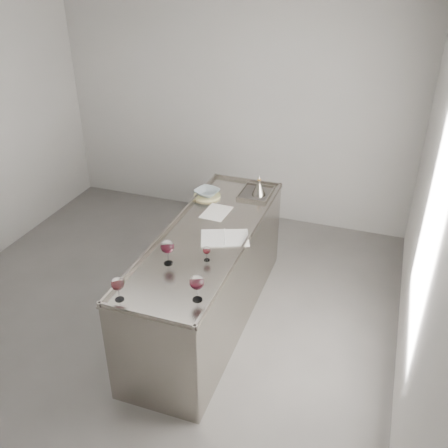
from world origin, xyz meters
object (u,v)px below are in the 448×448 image
(wine_glass_small, at_px, (207,251))
(notebook, at_px, (225,238))
(ceramic_bowl, at_px, (207,192))
(wine_glass_left, at_px, (118,284))
(wine_funnel, at_px, (259,189))
(counter, at_px, (209,277))
(wine_glass_middle, at_px, (167,247))
(wine_glass_right, at_px, (197,283))

(wine_glass_small, height_order, notebook, wine_glass_small)
(notebook, xyz_separation_m, ceramic_bowl, (-0.44, 0.72, 0.04))
(wine_glass_left, relative_size, ceramic_bowl, 0.81)
(wine_funnel, bearing_deg, counter, -102.82)
(wine_glass_middle, height_order, wine_glass_right, wine_glass_middle)
(wine_glass_middle, bearing_deg, ceramic_bowl, 96.56)
(wine_funnel, bearing_deg, wine_glass_left, -103.45)
(wine_glass_middle, distance_m, wine_glass_small, 0.32)
(wine_glass_left, height_order, notebook, wine_glass_left)
(wine_glass_left, xyz_separation_m, wine_glass_small, (0.41, 0.69, -0.05))
(ceramic_bowl, xyz_separation_m, wine_funnel, (0.48, 0.22, 0.02))
(wine_glass_right, bearing_deg, ceramic_bowl, 108.70)
(wine_glass_small, bearing_deg, ceramic_bowl, 110.99)
(wine_glass_middle, bearing_deg, wine_glass_right, -42.09)
(wine_glass_small, distance_m, notebook, 0.38)
(wine_glass_small, distance_m, wine_funnel, 1.31)
(wine_glass_middle, distance_m, wine_glass_right, 0.53)
(wine_glass_left, distance_m, wine_glass_right, 0.56)
(counter, relative_size, ceramic_bowl, 10.26)
(wine_glass_left, height_order, wine_glass_right, wine_glass_right)
(ceramic_bowl, bearing_deg, wine_glass_middle, -83.44)
(wine_glass_right, relative_size, ceramic_bowl, 0.89)
(wine_glass_left, distance_m, notebook, 1.15)
(wine_glass_right, height_order, wine_funnel, wine_funnel)
(wine_glass_middle, xyz_separation_m, wine_glass_small, (0.28, 0.15, -0.06))
(wine_glass_right, height_order, wine_glass_small, wine_glass_right)
(wine_glass_left, xyz_separation_m, ceramic_bowl, (-0.01, 1.78, -0.09))
(counter, xyz_separation_m, notebook, (0.17, -0.02, 0.47))
(wine_glass_middle, relative_size, wine_funnel, 0.98)
(counter, relative_size, notebook, 4.94)
(counter, relative_size, wine_glass_small, 18.98)
(wine_glass_left, xyz_separation_m, wine_glass_middle, (0.14, 0.54, 0.02))
(wine_glass_right, distance_m, wine_funnel, 1.81)
(wine_glass_right, relative_size, notebook, 0.43)
(wine_glass_small, relative_size, wine_funnel, 0.58)
(counter, relative_size, wine_glass_right, 11.50)
(counter, distance_m, ceramic_bowl, 0.91)
(wine_glass_small, height_order, wine_funnel, wine_funnel)
(notebook, bearing_deg, wine_funnel, 66.68)
(wine_glass_middle, bearing_deg, counter, 76.06)
(wine_glass_middle, bearing_deg, wine_glass_small, 27.81)
(wine_glass_middle, height_order, wine_funnel, wine_funnel)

